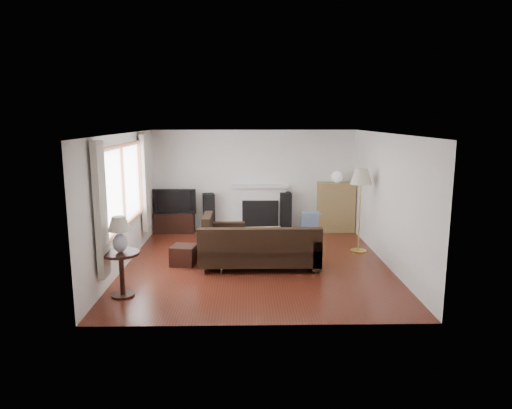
{
  "coord_description": "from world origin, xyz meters",
  "views": [
    {
      "loc": [
        -0.17,
        -8.55,
        2.78
      ],
      "look_at": [
        0.0,
        0.3,
        1.1
      ],
      "focal_mm": 32.0,
      "sensor_mm": 36.0,
      "label": 1
    }
  ],
  "objects_px": {
    "bookshelf": "(336,207)",
    "coffee_table": "(259,238)",
    "sectional_sofa": "(259,247)",
    "side_table": "(122,274)",
    "tv_stand": "(174,222)",
    "floor_lamp": "(360,211)"
  },
  "relations": [
    {
      "from": "bookshelf",
      "to": "tv_stand",
      "type": "bearing_deg",
      "value": -179.87
    },
    {
      "from": "bookshelf",
      "to": "coffee_table",
      "type": "relative_size",
      "value": 1.22
    },
    {
      "from": "floor_lamp",
      "to": "side_table",
      "type": "bearing_deg",
      "value": -151.16
    },
    {
      "from": "floor_lamp",
      "to": "side_table",
      "type": "xyz_separation_m",
      "value": [
        -4.32,
        -2.38,
        -0.52
      ]
    },
    {
      "from": "tv_stand",
      "to": "coffee_table",
      "type": "height_order",
      "value": "tv_stand"
    },
    {
      "from": "bookshelf",
      "to": "floor_lamp",
      "type": "xyz_separation_m",
      "value": [
        0.15,
        -1.8,
        0.27
      ]
    },
    {
      "from": "bookshelf",
      "to": "floor_lamp",
      "type": "distance_m",
      "value": 1.82
    },
    {
      "from": "coffee_table",
      "to": "bookshelf",
      "type": "bearing_deg",
      "value": 30.47
    },
    {
      "from": "bookshelf",
      "to": "sectional_sofa",
      "type": "bearing_deg",
      "value": -125.12
    },
    {
      "from": "bookshelf",
      "to": "side_table",
      "type": "xyz_separation_m",
      "value": [
        -4.18,
        -4.18,
        -0.25
      ]
    },
    {
      "from": "sectional_sofa",
      "to": "tv_stand",
      "type": "bearing_deg",
      "value": 126.02
    },
    {
      "from": "tv_stand",
      "to": "sectional_sofa",
      "type": "distance_m",
      "value": 3.46
    },
    {
      "from": "tv_stand",
      "to": "coffee_table",
      "type": "xyz_separation_m",
      "value": [
        2.07,
        -1.37,
        -0.05
      ]
    },
    {
      "from": "coffee_table",
      "to": "floor_lamp",
      "type": "xyz_separation_m",
      "value": [
        2.09,
        -0.42,
        0.69
      ]
    },
    {
      "from": "tv_stand",
      "to": "floor_lamp",
      "type": "height_order",
      "value": "floor_lamp"
    },
    {
      "from": "tv_stand",
      "to": "coffee_table",
      "type": "distance_m",
      "value": 2.48
    },
    {
      "from": "sectional_sofa",
      "to": "side_table",
      "type": "relative_size",
      "value": 3.35
    },
    {
      "from": "tv_stand",
      "to": "side_table",
      "type": "bearing_deg",
      "value": -92.32
    },
    {
      "from": "bookshelf",
      "to": "coffee_table",
      "type": "height_order",
      "value": "bookshelf"
    },
    {
      "from": "bookshelf",
      "to": "sectional_sofa",
      "type": "height_order",
      "value": "bookshelf"
    },
    {
      "from": "sectional_sofa",
      "to": "bookshelf",
      "type": "bearing_deg",
      "value": 54.88
    },
    {
      "from": "coffee_table",
      "to": "side_table",
      "type": "distance_m",
      "value": 3.59
    }
  ]
}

